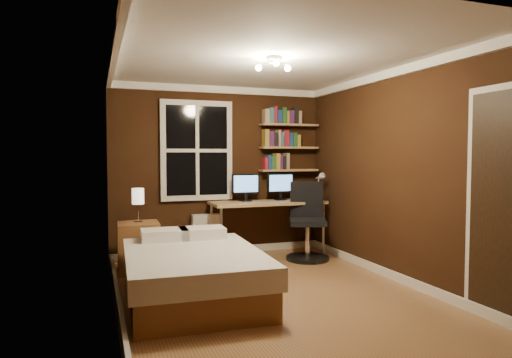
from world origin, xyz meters
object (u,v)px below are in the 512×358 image
object	(u,v)px
bed	(193,273)
bedside_lamp	(138,205)
monitor_left	(246,188)
monitor_right	(280,187)
office_chair	(307,229)
nightstand	(139,247)
radiator	(206,235)
desk_lamp	(320,186)
desk	(268,205)

from	to	relation	value
bed	bedside_lamp	bearing A→B (deg)	110.06
monitor_left	bed	bearing A→B (deg)	-122.88
monitor_right	bedside_lamp	bearing A→B (deg)	-167.70
monitor_right	office_chair	bearing A→B (deg)	-70.08
nightstand	radiator	world-z (taller)	nightstand
monitor_right	desk_lamp	bearing A→B (deg)	-23.33
nightstand	monitor_left	size ratio (longest dim) A/B	1.52
bedside_lamp	desk	distance (m)	1.94
monitor_left	desk_lamp	world-z (taller)	desk_lamp
bedside_lamp	monitor_left	world-z (taller)	monitor_left
monitor_left	office_chair	bearing A→B (deg)	-35.48
bed	office_chair	distance (m)	2.30
monitor_left	office_chair	size ratio (longest dim) A/B	0.38
radiator	nightstand	bearing A→B (deg)	-149.14
desk	desk_lamp	size ratio (longest dim) A/B	3.84
bedside_lamp	monitor_left	xyz separation A→B (m)	(1.59, 0.47, 0.16)
bedside_lamp	desk	xyz separation A→B (m)	(1.90, 0.38, -0.11)
monitor_left	monitor_right	distance (m)	0.56
radiator	monitor_left	distance (m)	0.91
nightstand	desk_lamp	size ratio (longest dim) A/B	1.43
monitor_left	monitor_right	xyz separation A→B (m)	(0.56, 0.00, 0.00)
monitor_right	desk_lamp	xyz separation A→B (m)	(0.54, -0.23, 0.02)
bed	desk_lamp	bearing A→B (deg)	37.00
desk_lamp	office_chair	xyz separation A→B (m)	(-0.35, -0.30, -0.59)
bedside_lamp	desk_lamp	xyz separation A→B (m)	(2.69, 0.23, 0.17)
bedside_lamp	monitor_right	world-z (taller)	monitor_right
bed	desk	size ratio (longest dim) A/B	1.13
bedside_lamp	office_chair	xyz separation A→B (m)	(2.34, -0.07, -0.42)
desk	office_chair	world-z (taller)	office_chair
monitor_left	office_chair	xyz separation A→B (m)	(0.75, -0.53, -0.58)
desk	office_chair	bearing A→B (deg)	-45.89
radiator	bedside_lamp	bearing A→B (deg)	-149.14
monitor_right	radiator	bearing A→B (deg)	172.87
monitor_left	monitor_right	world-z (taller)	same
nightstand	bedside_lamp	distance (m)	0.53
nightstand	monitor_right	bearing A→B (deg)	14.39
nightstand	monitor_right	world-z (taller)	monitor_right
desk_lamp	monitor_left	bearing A→B (deg)	167.98
bedside_lamp	desk	bearing A→B (deg)	11.38
radiator	monitor_left	world-z (taller)	monitor_left
office_chair	bedside_lamp	bearing A→B (deg)	-160.67
desk	radiator	bearing A→B (deg)	165.69
radiator	desk_lamp	distance (m)	1.85
desk	monitor_left	bearing A→B (deg)	164.93
bedside_lamp	monitor_right	bearing A→B (deg)	12.30
bed	desk	distance (m)	2.31
nightstand	desk	size ratio (longest dim) A/B	0.37
radiator	desk_lamp	bearing A→B (deg)	-12.66
nightstand	radiator	bearing A→B (deg)	32.95
radiator	desk	size ratio (longest dim) A/B	0.36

